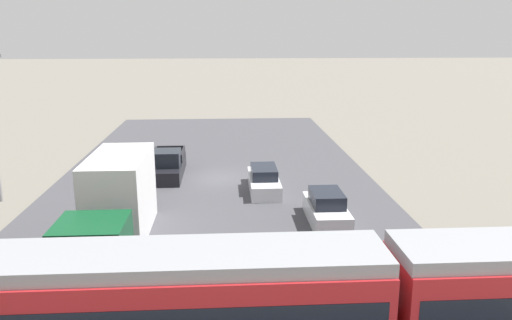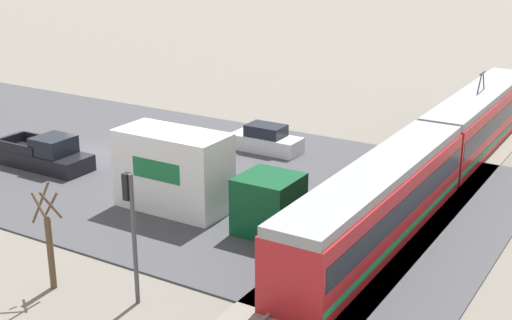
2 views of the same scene
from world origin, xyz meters
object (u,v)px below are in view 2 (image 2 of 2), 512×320
Objects in this scene: pickup_truck at (46,155)px; sedan_car_0 at (165,139)px; traffic_light_pole at (131,220)px; box_truck at (195,178)px; street_tree at (50,243)px; light_rail_tram at (436,154)px; sedan_car_1 at (266,140)px.

pickup_truck reaches higher than sedan_car_0.
pickup_truck is at bearing -122.23° from traffic_light_pole.
street_tree is at bearing -3.19° from box_truck.
traffic_light_pole is at bearing 34.78° from sedan_car_0.
sedan_car_0 is 1.18× the size of street_tree.
traffic_light_pole reaches higher than box_truck.
sedan_car_0 is 16.92m from street_tree.
box_truck reaches higher than pickup_truck.
pickup_truck is 1.38× the size of street_tree.
light_rail_tram is 6.41× the size of traffic_light_pole.
box_truck is 1.90× the size of sedan_car_0.
pickup_truck is at bearing -95.29° from box_truck.
box_truck is 1.85× the size of traffic_light_pole.
light_rail_tram is 7.79× the size of street_tree.
traffic_light_pole is at bearing -164.35° from sedan_car_1.
light_rail_tram is 3.46× the size of box_truck.
pickup_truck is 16.25m from traffic_light_pole.
box_truck is 10.26m from sedan_car_0.
box_truck reaches higher than sedan_car_0.
sedan_car_0 is (-6.08, 3.42, -0.10)m from pickup_truck.
traffic_light_pole is at bearing 57.77° from pickup_truck.
sedan_car_1 is 0.87× the size of traffic_light_pole.
sedan_car_1 is (-8.76, 8.74, -0.05)m from pickup_truck.
light_rail_tram is 12.51m from box_truck.
light_rail_tram reaches higher than sedan_car_0.
street_tree reaches higher than box_truck.
sedan_car_1 is at bearing 135.06° from pickup_truck.
sedan_car_0 is (2.39, -15.51, -0.99)m from light_rail_tram.
box_truck is 2.12× the size of sedan_car_1.
traffic_light_pole reaches higher than sedan_car_1.
pickup_truck is at bearing -29.32° from sedan_car_0.
light_rail_tram is at bearing 98.78° from sedan_car_0.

